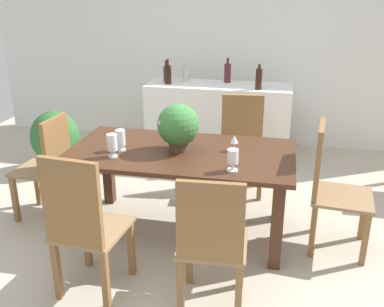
{
  "coord_description": "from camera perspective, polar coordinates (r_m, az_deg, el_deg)",
  "views": [
    {
      "loc": [
        0.8,
        -3.27,
        2.07
      ],
      "look_at": [
        0.07,
        0.19,
        0.7
      ],
      "focal_mm": 41.53,
      "sensor_mm": 36.0,
      "label": 1
    }
  ],
  "objects": [
    {
      "name": "crystal_vase_right",
      "position": [
        3.58,
        -10.22,
        1.25
      ],
      "size": [
        0.08,
        0.08,
        0.19
      ],
      "color": "silver",
      "rests_on": "dining_table"
    },
    {
      "name": "wine_bottle_dark",
      "position": [
        5.42,
        4.58,
        10.32
      ],
      "size": [
        0.08,
        0.08,
        0.29
      ],
      "color": "#511E28",
      "rests_on": "kitchen_counter"
    },
    {
      "name": "flower_centerpiece",
      "position": [
        3.64,
        -1.78,
        3.56
      ],
      "size": [
        0.35,
        0.35,
        0.4
      ],
      "color": "#4C3828",
      "rests_on": "dining_table"
    },
    {
      "name": "dining_table",
      "position": [
        3.74,
        -1.42,
        -1.33
      ],
      "size": [
        1.87,
        0.99,
        0.75
      ],
      "color": "#422616",
      "rests_on": "ground"
    },
    {
      "name": "chair_far_right",
      "position": [
        4.61,
        6.38,
        1.91
      ],
      "size": [
        0.5,
        0.46,
        1.0
      ],
      "rotation": [
        0.0,
        0.0,
        0.1
      ],
      "color": "brown",
      "rests_on": "ground"
    },
    {
      "name": "kitchen_counter",
      "position": [
        5.42,
        3.37,
        3.97
      ],
      "size": [
        1.71,
        0.56,
        0.94
      ],
      "primitive_type": "cube",
      "color": "white",
      "rests_on": "ground"
    },
    {
      "name": "potted_plant_floor",
      "position": [
        5.36,
        -17.17,
        1.89
      ],
      "size": [
        0.55,
        0.55,
        0.71
      ],
      "color": "#9E9384",
      "rests_on": "ground"
    },
    {
      "name": "chair_near_left",
      "position": [
        3.05,
        -13.84,
        -8.62
      ],
      "size": [
        0.49,
        0.52,
        1.07
      ],
      "rotation": [
        0.0,
        0.0,
        3.04
      ],
      "color": "brown",
      "rests_on": "ground"
    },
    {
      "name": "chair_head_end",
      "position": [
        4.21,
        -17.93,
        -1.22
      ],
      "size": [
        0.47,
        0.45,
        0.98
      ],
      "rotation": [
        0.0,
        0.0,
        -1.64
      ],
      "color": "brown",
      "rests_on": "ground"
    },
    {
      "name": "wine_bottle_green",
      "position": [
        5.45,
        -0.83,
        10.28
      ],
      "size": [
        0.06,
        0.06,
        0.27
      ],
      "color": "#B2BFB7",
      "rests_on": "kitchen_counter"
    },
    {
      "name": "chair_foot_end",
      "position": [
        3.71,
        17.23,
        -3.52
      ],
      "size": [
        0.51,
        0.51,
        1.05
      ],
      "rotation": [
        0.0,
        0.0,
        1.47
      ],
      "color": "brown",
      "rests_on": "ground"
    },
    {
      "name": "wine_bottle_tall",
      "position": [
        5.08,
        8.57,
        9.47
      ],
      "size": [
        0.07,
        0.07,
        0.28
      ],
      "color": "black",
      "rests_on": "kitchen_counter"
    },
    {
      "name": "ground_plane",
      "position": [
        3.95,
        -1.64,
        -10.4
      ],
      "size": [
        7.04,
        7.04,
        0.0
      ],
      "primitive_type": "plane",
      "color": "#BCB29E"
    },
    {
      "name": "wine_glass",
      "position": [
        3.68,
        5.46,
        1.74
      ],
      "size": [
        0.07,
        0.07,
        0.14
      ],
      "color": "silver",
      "rests_on": "dining_table"
    },
    {
      "name": "wine_bottle_clear",
      "position": [
        5.33,
        -3.12,
        10.15
      ],
      "size": [
        0.08,
        0.08,
        0.29
      ],
      "color": "black",
      "rests_on": "kitchen_counter"
    },
    {
      "name": "crystal_vase_left",
      "position": [
        3.72,
        -9.18,
        1.87
      ],
      "size": [
        0.08,
        0.08,
        0.18
      ],
      "color": "silver",
      "rests_on": "dining_table"
    },
    {
      "name": "chair_near_right",
      "position": [
        2.84,
        2.53,
        -11.05
      ],
      "size": [
        0.47,
        0.48,
        1.0
      ],
      "rotation": [
        0.0,
        0.0,
        3.2
      ],
      "color": "brown",
      "rests_on": "ground"
    },
    {
      "name": "back_wall",
      "position": [
        5.98,
        4.19,
        13.7
      ],
      "size": [
        6.4,
        0.1,
        2.6
      ],
      "primitive_type": "cube",
      "color": "white",
      "rests_on": "ground"
    },
    {
      "name": "crystal_vase_center_near",
      "position": [
        3.28,
        5.26,
        -0.58
      ],
      "size": [
        0.08,
        0.08,
        0.17
      ],
      "color": "silver",
      "rests_on": "dining_table"
    },
    {
      "name": "wine_bottle_amber",
      "position": [
        5.48,
        -3.35,
        10.24
      ],
      "size": [
        0.06,
        0.06,
        0.25
      ],
      "color": "#511E28",
      "rests_on": "kitchen_counter"
    }
  ]
}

